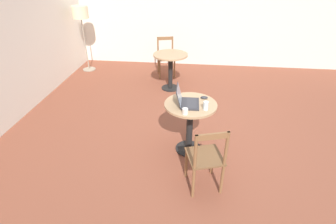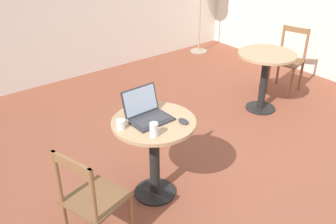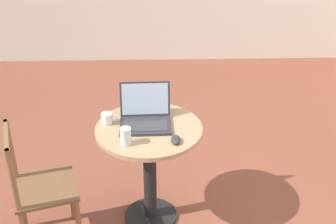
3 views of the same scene
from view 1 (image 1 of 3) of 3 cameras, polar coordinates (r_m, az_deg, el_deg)
ground_plane at (r=4.15m, az=8.78°, el=-5.01°), size 16.00×16.00×0.00m
wall_side at (r=6.71m, az=9.16°, el=21.15°), size 0.06×9.40×2.70m
cafe_table_near at (r=3.52m, az=4.83°, el=-0.92°), size 0.69×0.69×0.75m
cafe_table_mid at (r=5.39m, az=0.54°, el=10.56°), size 0.69×0.69×0.75m
chair_near_left at (r=3.03m, az=8.25°, el=-10.04°), size 0.48×0.48×0.87m
chair_mid_right at (r=6.14m, az=-0.45°, el=11.84°), size 0.47×0.47×0.87m
floor_lamp at (r=6.56m, az=-18.46°, el=19.21°), size 0.35×0.35×1.49m
laptop at (r=3.39m, az=4.06°, el=2.44°), size 0.34×0.30×0.24m
mouse at (r=3.57m, az=7.88°, el=3.15°), size 0.06×0.10×0.03m
mug at (r=3.18m, az=3.76°, el=0.18°), size 0.11×0.07×0.08m
drinking_glass at (r=3.28m, az=8.23°, el=1.37°), size 0.07×0.07×0.11m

